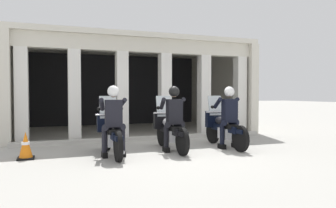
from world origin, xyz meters
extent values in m
plane|color=#A8A59E|center=(0.00, 3.00, 0.00)|extent=(80.00, 80.00, 0.00)
cube|color=black|center=(-0.05, 7.18, 1.56)|extent=(8.01, 0.24, 3.13)
cube|color=beige|center=(-0.05, 2.40, 2.91)|extent=(8.01, 0.36, 0.44)
cube|color=beige|center=(-0.05, 4.71, 3.21)|extent=(8.01, 5.32, 0.16)
cube|color=beige|center=(-3.95, 4.71, 1.56)|extent=(0.30, 5.32, 3.13)
cube|color=beige|center=(3.86, 4.71, 1.56)|extent=(0.30, 5.32, 3.13)
cube|color=silver|center=(-3.55, 2.40, 1.34)|extent=(0.35, 0.36, 2.69)
cube|color=silver|center=(-2.15, 2.40, 1.34)|extent=(0.35, 0.36, 2.69)
cube|color=silver|center=(-0.75, 2.40, 1.34)|extent=(0.35, 0.36, 2.69)
cube|color=silver|center=(0.65, 2.40, 1.34)|extent=(0.35, 0.36, 2.69)
cube|color=silver|center=(2.05, 2.40, 1.34)|extent=(0.35, 0.36, 2.69)
cube|color=silver|center=(3.46, 2.40, 1.34)|extent=(0.35, 0.36, 2.69)
cube|color=#B7B5AD|center=(-0.05, 1.90, 0.06)|extent=(7.61, 0.24, 0.12)
cylinder|color=black|center=(-1.49, 0.63, 0.32)|extent=(0.09, 0.64, 0.64)
cylinder|color=black|center=(-1.49, -0.77, 0.32)|extent=(0.09, 0.64, 0.64)
cube|color=black|center=(-1.49, 0.63, 0.53)|extent=(0.14, 0.44, 0.08)
cube|color=silver|center=(-1.49, -0.12, 0.37)|extent=(0.28, 0.44, 0.28)
cube|color=black|center=(-1.49, -0.07, 0.50)|extent=(0.18, 1.24, 0.16)
ellipsoid|color=black|center=(-1.49, 0.15, 0.68)|extent=(0.26, 0.48, 0.22)
cube|color=black|center=(-1.49, -0.25, 0.57)|extent=(0.24, 0.52, 0.10)
cube|color=black|center=(-1.49, -0.71, 0.50)|extent=(0.16, 0.48, 0.10)
cylinder|color=silver|center=(-1.49, 0.57, 0.56)|extent=(0.05, 0.24, 0.53)
cube|color=black|center=(-1.49, 0.51, 0.70)|extent=(0.52, 0.16, 0.44)
sphere|color=silver|center=(-1.49, 0.61, 0.72)|extent=(0.18, 0.18, 0.18)
cube|color=silver|center=(-1.49, 0.49, 1.07)|extent=(0.40, 0.14, 0.54)
cylinder|color=silver|center=(-1.49, 0.41, 0.90)|extent=(0.62, 0.04, 0.04)
cylinder|color=silver|center=(-1.37, -0.47, 0.18)|extent=(0.07, 0.55, 0.07)
cube|color=black|center=(-1.49, -0.27, 0.97)|extent=(0.36, 0.22, 0.60)
cube|color=#591414|center=(-1.49, -0.15, 0.99)|extent=(0.05, 0.02, 0.32)
sphere|color=tan|center=(-1.49, -0.25, 1.43)|extent=(0.21, 0.21, 0.21)
sphere|color=silver|center=(-1.49, -0.25, 1.46)|extent=(0.26, 0.26, 0.26)
cylinder|color=black|center=(-1.35, -0.25, 0.66)|extent=(0.26, 0.29, 0.17)
cylinder|color=black|center=(-1.29, -0.25, 0.39)|extent=(0.12, 0.12, 0.53)
cube|color=black|center=(-1.29, -0.24, 0.06)|extent=(0.11, 0.26, 0.12)
cylinder|color=black|center=(-1.63, -0.25, 0.66)|extent=(0.26, 0.29, 0.17)
cylinder|color=black|center=(-1.69, -0.25, 0.39)|extent=(0.12, 0.12, 0.53)
cube|color=black|center=(-1.69, -0.24, 0.06)|extent=(0.11, 0.26, 0.12)
cylinder|color=black|center=(-1.27, -0.04, 1.16)|extent=(0.19, 0.48, 0.31)
sphere|color=black|center=(-1.23, 0.17, 1.05)|extent=(0.09, 0.09, 0.09)
cylinder|color=black|center=(-1.71, -0.04, 1.16)|extent=(0.19, 0.48, 0.31)
sphere|color=black|center=(-1.75, 0.17, 1.05)|extent=(0.09, 0.09, 0.09)
cylinder|color=black|center=(0.00, 0.77, 0.32)|extent=(0.09, 0.64, 0.64)
cylinder|color=black|center=(0.00, -0.63, 0.32)|extent=(0.09, 0.64, 0.64)
cube|color=black|center=(0.00, 0.77, 0.53)|extent=(0.14, 0.44, 0.08)
cube|color=silver|center=(0.00, 0.02, 0.37)|extent=(0.28, 0.44, 0.28)
cube|color=black|center=(0.00, 0.07, 0.50)|extent=(0.18, 1.24, 0.16)
ellipsoid|color=#B2B2B7|center=(0.00, 0.29, 0.68)|extent=(0.26, 0.48, 0.22)
cube|color=black|center=(0.00, -0.11, 0.57)|extent=(0.24, 0.52, 0.10)
cube|color=black|center=(0.00, -0.57, 0.50)|extent=(0.16, 0.48, 0.10)
cylinder|color=silver|center=(0.00, 0.71, 0.56)|extent=(0.05, 0.24, 0.53)
cube|color=black|center=(0.00, 0.65, 0.70)|extent=(0.52, 0.16, 0.44)
sphere|color=silver|center=(0.00, 0.75, 0.72)|extent=(0.18, 0.18, 0.18)
cube|color=silver|center=(0.00, 0.63, 1.07)|extent=(0.40, 0.14, 0.54)
cylinder|color=silver|center=(0.00, 0.55, 0.90)|extent=(0.62, 0.04, 0.04)
cylinder|color=silver|center=(0.12, -0.33, 0.18)|extent=(0.07, 0.55, 0.07)
cube|color=black|center=(0.00, -0.13, 0.97)|extent=(0.36, 0.22, 0.60)
cube|color=#591414|center=(0.00, -0.01, 0.99)|extent=(0.05, 0.02, 0.32)
sphere|color=tan|center=(0.00, -0.11, 1.43)|extent=(0.21, 0.21, 0.21)
sphere|color=black|center=(0.00, -0.11, 1.46)|extent=(0.26, 0.26, 0.26)
cylinder|color=black|center=(0.14, -0.11, 0.66)|extent=(0.26, 0.29, 0.17)
cylinder|color=black|center=(0.20, -0.11, 0.39)|extent=(0.12, 0.12, 0.53)
cube|color=black|center=(0.20, -0.10, 0.06)|extent=(0.11, 0.26, 0.12)
cylinder|color=black|center=(-0.14, -0.11, 0.66)|extent=(0.26, 0.29, 0.17)
cylinder|color=black|center=(-0.20, -0.11, 0.39)|extent=(0.12, 0.12, 0.53)
cube|color=black|center=(-0.20, -0.10, 0.06)|extent=(0.11, 0.26, 0.12)
cylinder|color=black|center=(0.22, 0.10, 1.16)|extent=(0.19, 0.48, 0.31)
sphere|color=black|center=(0.26, 0.31, 1.05)|extent=(0.09, 0.09, 0.09)
cylinder|color=black|center=(-0.22, 0.10, 1.16)|extent=(0.19, 0.48, 0.31)
sphere|color=black|center=(-0.26, 0.31, 1.05)|extent=(0.09, 0.09, 0.09)
cylinder|color=black|center=(1.49, 0.71, 0.32)|extent=(0.09, 0.64, 0.64)
cylinder|color=black|center=(1.49, -0.69, 0.32)|extent=(0.09, 0.64, 0.64)
cube|color=black|center=(1.49, 0.71, 0.53)|extent=(0.14, 0.44, 0.08)
cube|color=silver|center=(1.49, -0.04, 0.37)|extent=(0.28, 0.44, 0.28)
cube|color=black|center=(1.49, 0.01, 0.50)|extent=(0.18, 1.24, 0.16)
ellipsoid|color=black|center=(1.49, 0.23, 0.68)|extent=(0.26, 0.48, 0.22)
cube|color=black|center=(1.49, -0.17, 0.57)|extent=(0.24, 0.52, 0.10)
cube|color=black|center=(1.49, -0.63, 0.50)|extent=(0.16, 0.48, 0.10)
cylinder|color=silver|center=(1.49, 0.65, 0.56)|extent=(0.05, 0.24, 0.53)
cube|color=black|center=(1.49, 0.59, 0.70)|extent=(0.52, 0.16, 0.44)
sphere|color=silver|center=(1.49, 0.69, 0.72)|extent=(0.18, 0.18, 0.18)
cube|color=silver|center=(1.49, 0.57, 1.07)|extent=(0.40, 0.14, 0.54)
cylinder|color=silver|center=(1.49, 0.49, 0.90)|extent=(0.62, 0.04, 0.04)
cylinder|color=silver|center=(1.61, -0.39, 0.18)|extent=(0.07, 0.55, 0.07)
cube|color=black|center=(1.49, -0.19, 0.97)|extent=(0.36, 0.22, 0.60)
cube|color=#14193F|center=(1.49, -0.07, 0.99)|extent=(0.05, 0.02, 0.32)
sphere|color=tan|center=(1.49, -0.17, 1.43)|extent=(0.21, 0.21, 0.21)
sphere|color=silver|center=(1.49, -0.17, 1.46)|extent=(0.26, 0.26, 0.26)
cylinder|color=black|center=(1.63, -0.17, 0.66)|extent=(0.26, 0.29, 0.17)
cylinder|color=black|center=(1.69, -0.17, 0.39)|extent=(0.12, 0.12, 0.53)
cube|color=black|center=(1.69, -0.16, 0.06)|extent=(0.11, 0.26, 0.12)
cylinder|color=black|center=(1.35, -0.17, 0.66)|extent=(0.26, 0.29, 0.17)
cylinder|color=black|center=(1.29, -0.17, 0.39)|extent=(0.12, 0.12, 0.53)
cube|color=black|center=(1.29, -0.16, 0.06)|extent=(0.11, 0.26, 0.12)
cylinder|color=black|center=(1.71, 0.04, 1.16)|extent=(0.19, 0.48, 0.31)
sphere|color=black|center=(1.75, 0.25, 1.05)|extent=(0.09, 0.09, 0.09)
cylinder|color=black|center=(1.27, 0.04, 1.16)|extent=(0.19, 0.48, 0.31)
sphere|color=black|center=(1.23, 0.25, 1.05)|extent=(0.09, 0.09, 0.09)
cube|color=black|center=(-3.30, 0.18, 0.02)|extent=(0.34, 0.34, 0.04)
cone|color=orange|center=(-3.30, 0.18, 0.32)|extent=(0.28, 0.28, 0.55)
cylinder|color=white|center=(-3.30, 0.18, 0.34)|extent=(0.17, 0.17, 0.06)
camera|label=1|loc=(-2.74, -7.19, 1.41)|focal=33.73mm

